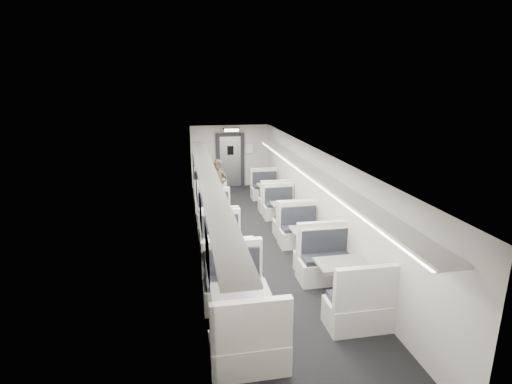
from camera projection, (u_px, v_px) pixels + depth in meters
name	position (u px, v px, depth m)	size (l,w,h in m)	color
room	(259.00, 200.00, 9.83)	(3.24, 12.24, 2.64)	black
booth_left_a	(209.00, 194.00, 13.43)	(1.00, 2.03, 1.08)	silver
booth_left_b	(216.00, 222.00, 10.81)	(0.98, 1.98, 1.06)	silver
booth_left_c	(224.00, 253.00, 8.86)	(0.98, 1.99, 1.07)	silver
booth_left_d	(240.00, 311.00, 6.52)	(1.13, 2.29, 1.23)	silver
booth_right_a	(270.00, 194.00, 13.41)	(0.98, 1.98, 1.06)	silver
booth_right_b	(285.00, 214.00, 11.42)	(0.96, 1.95, 1.04)	silver
booth_right_c	(309.00, 243.00, 9.35)	(1.02, 2.07, 1.11)	silver
booth_right_d	(341.00, 281.00, 7.49)	(1.12, 2.28, 1.22)	silver
passenger	(218.00, 187.00, 12.42)	(0.62, 0.41, 1.71)	black
window_a	(194.00, 168.00, 12.74)	(0.02, 1.18, 0.84)	black
window_b	(196.00, 185.00, 10.66)	(0.02, 1.18, 0.84)	black
window_c	(201.00, 210.00, 8.58)	(0.02, 1.18, 0.84)	black
window_d	(207.00, 252.00, 6.50)	(0.02, 1.18, 0.84)	black
luggage_rack_left	(209.00, 177.00, 9.13)	(0.46, 10.40, 0.09)	silver
luggage_rack_right	(313.00, 172.00, 9.57)	(0.46, 10.40, 0.09)	silver
vestibule_door	(230.00, 161.00, 15.49)	(1.10, 0.13, 2.10)	black
exit_sign	(231.00, 130.00, 14.69)	(0.62, 0.12, 0.16)	black
wall_notice	(249.00, 148.00, 15.48)	(0.32, 0.02, 0.40)	silver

